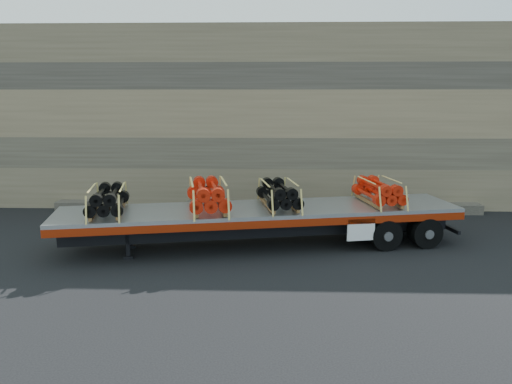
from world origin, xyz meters
TOP-DOWN VIEW (x-y plane):
  - ground at (0.00, 0.00)m, footprint 120.00×120.00m
  - rock_wall at (0.00, 6.50)m, footprint 44.00×3.00m
  - trailer at (-0.63, 0.33)m, footprint 11.93×4.51m
  - bundle_front at (-4.86, -0.52)m, footprint 1.38×2.16m
  - bundle_midfront at (-2.13, 0.03)m, footprint 1.54×2.41m
  - bundle_midrear at (-0.09, 0.44)m, footprint 1.38×2.17m
  - bundle_rear at (2.95, 1.05)m, footprint 1.35×2.13m

SIDE VIEW (x-z plane):
  - ground at x=0.00m, z-range 0.00..0.00m
  - trailer at x=-0.63m, z-range 0.00..1.17m
  - bundle_rear at x=2.95m, z-range 1.17..1.87m
  - bundle_front at x=-4.86m, z-range 1.17..1.88m
  - bundle_midrear at x=-0.09m, z-range 1.17..1.88m
  - bundle_midfront at x=-2.13m, z-range 1.17..1.96m
  - rock_wall at x=0.00m, z-range 0.00..7.00m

